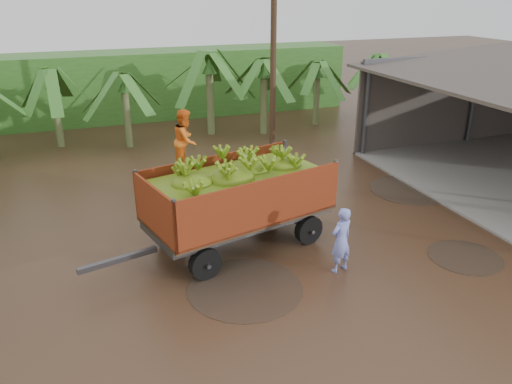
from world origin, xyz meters
TOP-DOWN VIEW (x-y plane):
  - ground at (0.00, 0.00)m, footprint 100.00×100.00m
  - hedge_north at (-2.00, 16.00)m, footprint 22.00×3.00m
  - banana_trailer at (-2.37, -0.23)m, footprint 7.16×3.62m
  - man_blue at (-0.34, -2.49)m, footprint 0.74×0.59m
  - utility_pole at (1.36, 6.55)m, footprint 1.20×0.24m
  - banana_plants at (-5.39, 6.85)m, footprint 24.90×20.05m

SIDE VIEW (x-z plane):
  - ground at x=0.00m, z-range 0.00..0.00m
  - man_blue at x=-0.34m, z-range 0.00..1.78m
  - banana_trailer at x=-2.37m, z-range -0.46..3.53m
  - hedge_north at x=-2.00m, z-range 0.00..3.60m
  - banana_plants at x=-5.39m, z-range -0.20..3.91m
  - utility_pole at x=1.36m, z-range 0.06..8.14m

